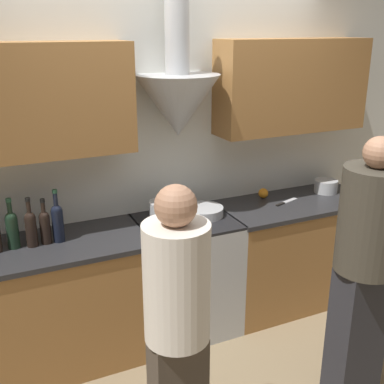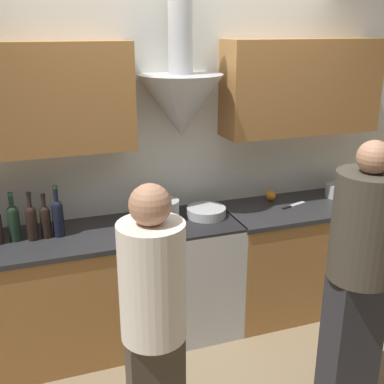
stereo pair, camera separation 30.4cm
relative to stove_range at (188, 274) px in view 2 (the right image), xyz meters
name	(u,v)px [view 2 (the right image)]	position (x,y,z in m)	size (l,w,h in m)	color
ground_plane	(203,352)	(0.00, -0.35, -0.45)	(12.00, 12.00, 0.00)	#847051
wall_back	(176,135)	(0.00, 0.26, 1.02)	(8.40, 0.59, 2.60)	silver
counter_left	(58,297)	(-0.96, 0.00, 0.00)	(1.24, 0.62, 0.90)	#9E6B38
counter_right	(299,256)	(0.97, 0.00, 0.00)	(1.26, 0.62, 0.90)	#9E6B38
stove_range	(188,274)	(0.00, 0.00, 0.00)	(0.70, 0.60, 0.90)	#B7BABC
wine_bottle_3	(14,221)	(-1.18, 0.05, 0.58)	(0.08, 0.08, 0.33)	black
wine_bottle_4	(31,221)	(-1.07, 0.02, 0.58)	(0.07, 0.07, 0.33)	black
wine_bottle_5	(45,220)	(-0.98, 0.03, 0.57)	(0.07, 0.07, 0.31)	black
wine_bottle_6	(58,216)	(-0.90, 0.03, 0.59)	(0.08, 0.08, 0.36)	black
stock_pot	(165,211)	(-0.16, 0.04, 0.52)	(0.21, 0.21, 0.16)	#B7BABC
mixing_bowl	(206,212)	(0.16, 0.03, 0.48)	(0.29, 0.29, 0.07)	#B7BABC
orange_fruit	(271,196)	(0.77, 0.18, 0.49)	(0.08, 0.08, 0.08)	orange
saucepan	(337,190)	(1.33, 0.08, 0.50)	(0.19, 0.19, 0.11)	#B7BABC
chefs_knife	(294,205)	(0.88, 0.00, 0.45)	(0.25, 0.10, 0.01)	silver
person_foreground_left	(154,324)	(-0.56, -1.14, 0.43)	(0.32, 0.32, 1.59)	#473D33
person_foreground_right	(359,271)	(0.65, -1.10, 0.47)	(0.37, 0.37, 1.68)	#28282D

